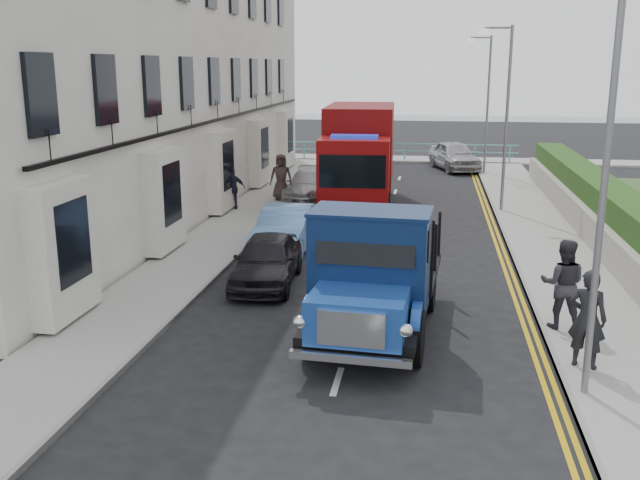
# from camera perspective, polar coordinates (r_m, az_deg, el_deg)

# --- Properties ---
(ground) EXTENTS (120.00, 120.00, 0.00)m
(ground) POSITION_cam_1_polar(r_m,az_deg,el_deg) (15.03, 2.39, -8.04)
(ground) COLOR black
(ground) RESTS_ON ground
(pavement_west) EXTENTS (2.40, 38.00, 0.12)m
(pavement_west) POSITION_cam_1_polar(r_m,az_deg,el_deg) (24.47, -7.34, 0.67)
(pavement_west) COLOR gray
(pavement_west) RESTS_ON ground
(pavement_east) EXTENTS (2.60, 38.00, 0.12)m
(pavement_east) POSITION_cam_1_polar(r_m,az_deg,el_deg) (23.82, 17.71, -0.25)
(pavement_east) COLOR gray
(pavement_east) RESTS_ON ground
(promenade) EXTENTS (30.00, 2.50, 0.12)m
(promenade) POSITION_cam_1_polar(r_m,az_deg,el_deg) (43.25, 6.82, 6.43)
(promenade) COLOR gray
(promenade) RESTS_ON ground
(sea_plane) EXTENTS (120.00, 120.00, 0.00)m
(sea_plane) POSITION_cam_1_polar(r_m,az_deg,el_deg) (74.09, 7.78, 9.44)
(sea_plane) COLOR #4E616A
(sea_plane) RESTS_ON ground
(terrace_west) EXTENTS (6.31, 30.20, 14.25)m
(terrace_west) POSITION_cam_1_polar(r_m,az_deg,el_deg) (29.07, -13.97, 16.58)
(terrace_west) COLOR silver
(terrace_west) RESTS_ON ground
(garden_east) EXTENTS (1.45, 28.00, 1.75)m
(garden_east) POSITION_cam_1_polar(r_m,az_deg,el_deg) (24.02, 22.36, 1.53)
(garden_east) COLOR #B2AD9E
(garden_east) RESTS_ON ground
(seafront_railing) EXTENTS (13.00, 0.08, 1.11)m
(seafront_railing) POSITION_cam_1_polar(r_m,az_deg,el_deg) (42.39, 6.79, 6.99)
(seafront_railing) COLOR #59B2A5
(seafront_railing) RESTS_ON ground
(lamp_near) EXTENTS (1.23, 0.18, 7.00)m
(lamp_near) POSITION_cam_1_polar(r_m,az_deg,el_deg) (12.26, 21.33, 5.37)
(lamp_near) COLOR slate
(lamp_near) RESTS_ON ground
(lamp_mid) EXTENTS (1.23, 0.18, 7.00)m
(lamp_mid) POSITION_cam_1_polar(r_m,az_deg,el_deg) (28.03, 14.51, 10.17)
(lamp_mid) COLOR slate
(lamp_mid) RESTS_ON ground
(lamp_far) EXTENTS (1.23, 0.18, 7.00)m
(lamp_far) POSITION_cam_1_polar(r_m,az_deg,el_deg) (37.99, 13.11, 11.11)
(lamp_far) COLOR slate
(lamp_far) RESTS_ON ground
(bedford_lorry) EXTENTS (2.71, 6.04, 2.79)m
(bedford_lorry) POSITION_cam_1_polar(r_m,az_deg,el_deg) (14.58, 4.12, -3.42)
(bedford_lorry) COLOR black
(bedford_lorry) RESTS_ON ground
(red_lorry) EXTENTS (2.90, 7.72, 3.99)m
(red_lorry) POSITION_cam_1_polar(r_m,az_deg,el_deg) (28.74, 3.15, 6.91)
(red_lorry) COLOR black
(red_lorry) RESTS_ON ground
(parked_car_front) EXTENTS (1.73, 3.91, 1.31)m
(parked_car_front) POSITION_cam_1_polar(r_m,az_deg,el_deg) (18.61, -4.29, -1.59)
(parked_car_front) COLOR black
(parked_car_front) RESTS_ON ground
(parked_car_mid) EXTENTS (1.50, 4.18, 1.37)m
(parked_car_mid) POSITION_cam_1_polar(r_m,az_deg,el_deg) (21.86, -2.74, 0.86)
(parked_car_mid) COLOR #6699DB
(parked_car_mid) RESTS_ON ground
(parked_car_rear) EXTENTS (1.77, 4.22, 1.22)m
(parked_car_rear) POSITION_cam_1_polar(r_m,az_deg,el_deg) (30.37, -0.95, 4.42)
(parked_car_rear) COLOR #B0B0B5
(parked_car_rear) RESTS_ON ground
(seafront_car_left) EXTENTS (3.95, 5.67, 1.44)m
(seafront_car_left) POSITION_cam_1_polar(r_m,az_deg,el_deg) (39.82, 2.94, 6.83)
(seafront_car_left) COLOR black
(seafront_car_left) RESTS_ON ground
(seafront_car_right) EXTENTS (3.12, 4.90, 1.55)m
(seafront_car_right) POSITION_cam_1_polar(r_m,az_deg,el_deg) (39.60, 10.71, 6.65)
(seafront_car_right) COLOR #A5A3A8
(seafront_car_right) RESTS_ON ground
(pedestrian_east_near) EXTENTS (0.80, 0.67, 1.88)m
(pedestrian_east_near) POSITION_cam_1_polar(r_m,az_deg,el_deg) (14.07, 20.61, -5.91)
(pedestrian_east_near) COLOR black
(pedestrian_east_near) RESTS_ON pavement_east
(pedestrian_east_far) EXTENTS (1.04, 0.87, 1.94)m
(pedestrian_east_far) POSITION_cam_1_polar(r_m,az_deg,el_deg) (15.96, 18.86, -3.34)
(pedestrian_east_far) COLOR #312E38
(pedestrian_east_far) RESTS_ON pavement_east
(pedestrian_west_near) EXTENTS (1.03, 0.66, 1.63)m
(pedestrian_west_near) POSITION_cam_1_polar(r_m,az_deg,el_deg) (27.82, -6.99, 4.12)
(pedestrian_west_near) COLOR #1A1D2F
(pedestrian_west_near) RESTS_ON pavement_west
(pedestrian_west_far) EXTENTS (1.00, 0.72, 1.90)m
(pedestrian_west_far) POSITION_cam_1_polar(r_m,az_deg,el_deg) (29.62, -3.14, 5.06)
(pedestrian_west_far) COLOR #3A2D29
(pedestrian_west_far) RESTS_ON pavement_west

